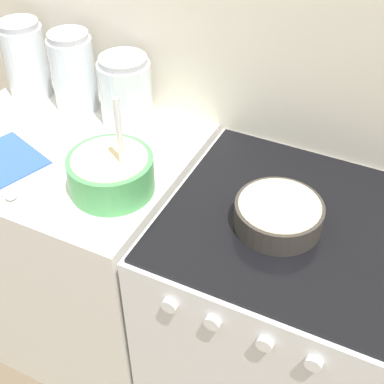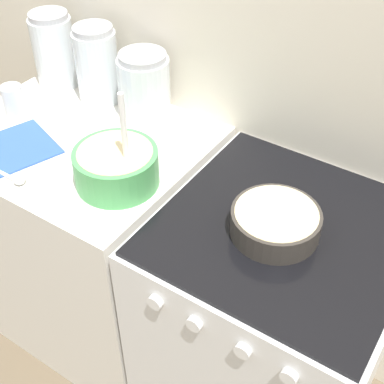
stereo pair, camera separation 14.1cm
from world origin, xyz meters
TOP-DOWN VIEW (x-y plane):
  - wall_back at (0.00, 0.68)m, footprint 4.59×0.05m
  - countertop_cabinet at (-0.40, 0.33)m, footprint 0.79×0.65m
  - stove at (0.34, 0.33)m, footprint 0.65×0.67m
  - mixing_bowl at (-0.14, 0.23)m, footprint 0.24×0.24m
  - baking_pan at (0.32, 0.29)m, footprint 0.23×0.23m
  - storage_jar_left at (-0.68, 0.55)m, footprint 0.15×0.15m
  - storage_jar_middle at (-0.48, 0.55)m, footprint 0.14×0.14m
  - storage_jar_right at (-0.28, 0.55)m, footprint 0.17×0.17m
  - tin_can at (-0.64, 0.31)m, footprint 0.07×0.07m
  - recipe_page at (-0.51, 0.17)m, footprint 0.29×0.31m
  - measuring_spoon at (-0.38, 0.07)m, footprint 0.12×0.04m

SIDE VIEW (x-z plane):
  - stove at x=0.34m, z-range 0.00..0.90m
  - countertop_cabinet at x=-0.40m, z-range 0.00..0.90m
  - recipe_page at x=-0.51m, z-range 0.90..0.91m
  - measuring_spoon at x=-0.38m, z-range 0.90..0.93m
  - baking_pan at x=0.32m, z-range 0.90..0.97m
  - tin_can at x=-0.64m, z-range 0.90..1.01m
  - mixing_bowl at x=-0.14m, z-range 0.81..1.11m
  - storage_jar_right at x=-0.28m, z-range 0.88..1.11m
  - storage_jar_middle at x=-0.48m, z-range 0.88..1.15m
  - storage_jar_left at x=-0.68m, z-range 0.88..1.15m
  - wall_back at x=0.00m, z-range 0.00..2.40m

